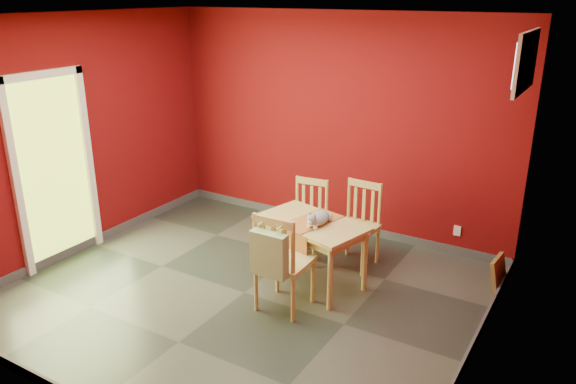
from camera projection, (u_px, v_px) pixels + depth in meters
The scene contains 13 objects.
ground at pixel (244, 293), 5.73m from camera, with size 4.50×4.50×0.00m, color #2D342D.
room_shell at pixel (244, 288), 5.71m from camera, with size 4.50×4.50×4.50m.
doorway at pixel (53, 164), 6.10m from camera, with size 0.06×1.01×2.13m.
window at pixel (526, 62), 4.66m from camera, with size 0.05×0.90×0.50m.
outlet_plate at pixel (457, 231), 6.45m from camera, with size 0.08×0.01×0.12m, color silver.
dining_table at pixel (311, 229), 5.73m from camera, with size 1.23×0.90×0.69m.
table_runner at pixel (306, 230), 5.63m from camera, with size 0.47×0.74×0.34m.
chair_far_left at pixel (307, 219), 6.36m from camera, with size 0.47×0.47×0.91m.
chair_far_right at pixel (358, 224), 6.18m from camera, with size 0.46×0.46×0.94m.
chair_near at pixel (282, 260), 5.28m from camera, with size 0.48×0.48×1.01m.
tote_bag at pixel (269, 254), 5.03m from camera, with size 0.35×0.20×0.49m.
cat at pixel (319, 216), 5.61m from camera, with size 0.19×0.36×0.18m, color slate, non-canonical shape.
picture_frame at pixel (498, 273), 5.75m from camera, with size 0.14×0.35×0.35m.
Camera 1 is at (2.97, -4.09, 2.91)m, focal length 35.00 mm.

